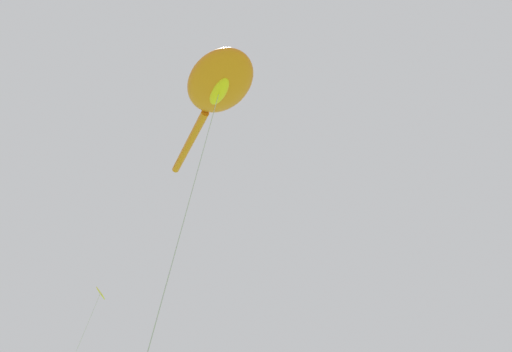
# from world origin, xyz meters

# --- Properties ---
(big_show_kite) EXTENTS (9.04, 7.54, 13.26)m
(big_show_kite) POSITION_xyz_m (4.80, 10.31, 12.73)
(big_show_kite) COLOR orange
(big_show_kite) RESTS_ON ground
(small_kite_triangle_green) EXTENTS (0.95, 2.13, 7.75)m
(small_kite_triangle_green) POSITION_xyz_m (13.32, 22.33, 7.05)
(small_kite_triangle_green) COLOR yellow
(small_kite_triangle_green) RESTS_ON ground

